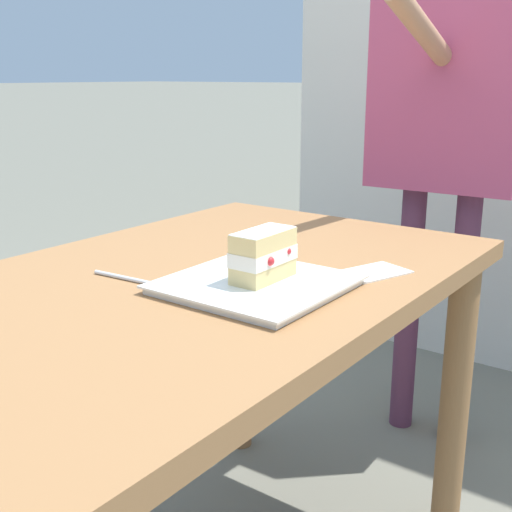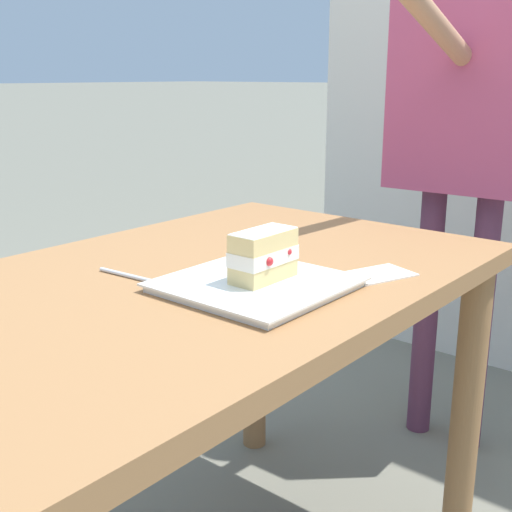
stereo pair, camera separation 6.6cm
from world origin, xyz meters
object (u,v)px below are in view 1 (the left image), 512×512
object	(u,v)px
paper_napkin	(373,272)
diner_person	(449,99)
dessert_plate	(256,285)
patio_table	(171,342)
cake_slice	(263,255)
dessert_fork	(135,280)

from	to	relation	value
paper_napkin	diner_person	size ratio (longest dim) A/B	0.10
dessert_plate	diner_person	distance (m)	1.01
patio_table	dessert_plate	world-z (taller)	dessert_plate
cake_slice	diner_person	size ratio (longest dim) A/B	0.08
dessert_plate	cake_slice	distance (m)	0.05
patio_table	diner_person	xyz separation A→B (m)	(-1.04, 0.10, 0.41)
dessert_fork	diner_person	world-z (taller)	diner_person
dessert_plate	diner_person	bearing A→B (deg)	-177.80
dessert_plate	dessert_fork	xyz separation A→B (m)	(0.10, -0.20, -0.00)
dessert_plate	paper_napkin	distance (m)	0.24
patio_table	dessert_fork	size ratio (longest dim) A/B	8.07
dessert_plate	cake_slice	world-z (taller)	cake_slice
dessert_fork	diner_person	distance (m)	1.12
diner_person	dessert_plate	bearing A→B (deg)	2.20
paper_napkin	cake_slice	bearing A→B (deg)	-30.17
patio_table	paper_napkin	xyz separation A→B (m)	(-0.28, 0.26, 0.11)
paper_napkin	patio_table	bearing A→B (deg)	-43.18
patio_table	dessert_plate	bearing A→B (deg)	116.88
dessert_plate	patio_table	bearing A→B (deg)	-63.12
cake_slice	paper_napkin	world-z (taller)	cake_slice
dessert_plate	diner_person	world-z (taller)	diner_person
dessert_plate	dessert_fork	distance (m)	0.22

